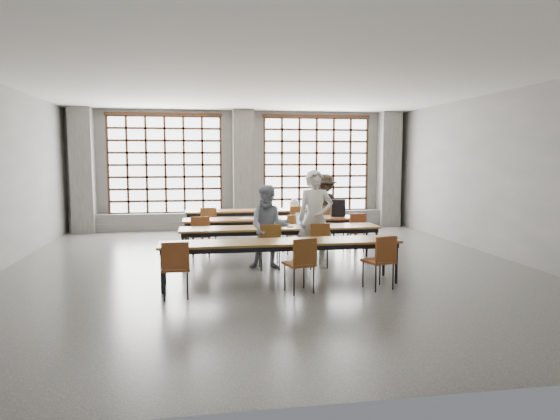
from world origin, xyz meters
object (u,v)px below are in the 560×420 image
(green_box, at_px, (277,224))
(student_back, at_px, (324,206))
(desk_row_c, at_px, (280,230))
(chair_back_mid, at_px, (296,219))
(laptop_back, at_px, (309,206))
(desk_row_b, at_px, (271,221))
(chair_front_left, at_px, (270,242))
(desk_row_a, at_px, (261,212))
(chair_near_right, at_px, (381,257))
(desk_row_d, at_px, (281,245))
(chair_near_left, at_px, (176,264))
(student_female, at_px, (269,227))
(phone, at_px, (290,227))
(chair_mid_centre, at_px, (294,230))
(mouse, at_px, (326,225))
(chair_back_right, at_px, (326,219))
(chair_mid_right, at_px, (355,228))
(plastic_bag, at_px, (294,204))
(student_male, at_px, (315,219))
(red_pouch, at_px, (176,265))
(backpack, at_px, (338,208))
(chair_front_right, at_px, (317,241))
(chair_mid_left, at_px, (201,232))
(laptop_front, at_px, (306,222))
(chair_near_mid, at_px, (301,259))

(green_box, bearing_deg, student_back, 58.37)
(desk_row_c, xyz_separation_m, student_back, (1.64, 2.82, 0.18))
(chair_back_mid, distance_m, laptop_back, 0.94)
(desk_row_b, xyz_separation_m, chair_front_left, (-0.33, -2.09, -0.13))
(desk_row_a, distance_m, chair_near_right, 5.76)
(desk_row_d, bearing_deg, chair_near_left, -159.65)
(student_female, bearing_deg, desk_row_c, 67.86)
(desk_row_d, xyz_separation_m, chair_near_right, (1.52, -0.63, -0.13))
(chair_front_left, bearing_deg, phone, 47.59)
(chair_mid_centre, height_order, mouse, chair_mid_centre)
(mouse, bearing_deg, chair_back_mid, 92.14)
(chair_back_right, bearing_deg, mouse, -104.56)
(desk_row_a, bearing_deg, chair_mid_right, -53.95)
(chair_back_right, distance_m, plastic_bag, 1.04)
(student_male, bearing_deg, chair_mid_centre, 100.92)
(student_back, bearing_deg, red_pouch, -113.55)
(chair_mid_centre, distance_m, plastic_bag, 2.60)
(phone, bearing_deg, chair_near_right, -64.17)
(red_pouch, bearing_deg, desk_row_b, 61.63)
(chair_back_mid, bearing_deg, chair_mid_right, -61.80)
(chair_front_left, bearing_deg, chair_mid_right, 34.34)
(desk_row_d, xyz_separation_m, chair_back_mid, (1.12, 4.38, -0.13))
(student_female, xyz_separation_m, backpack, (1.93, 2.02, 0.13))
(chair_mid_centre, height_order, chair_front_left, same)
(student_female, bearing_deg, chair_mid_right, 40.79)
(chair_near_left, bearing_deg, phone, 45.94)
(green_box, relative_size, phone, 1.92)
(chair_mid_centre, xyz_separation_m, plastic_bag, (0.50, 2.53, 0.34))
(chair_front_right, bearing_deg, chair_mid_right, 50.01)
(laptop_back, bearing_deg, student_back, -66.68)
(chair_mid_centre, relative_size, chair_near_right, 1.00)
(desk_row_b, xyz_separation_m, chair_near_left, (-2.00, -3.78, -0.13))
(chair_mid_left, height_order, laptop_back, laptop_back)
(chair_near_left, xyz_separation_m, laptop_front, (2.51, 2.43, 0.25))
(chair_back_right, bearing_deg, student_female, -121.48)
(green_box, bearing_deg, mouse, -5.71)
(chair_back_mid, relative_size, chair_mid_right, 1.00)
(chair_mid_centre, distance_m, chair_near_mid, 3.19)
(chair_back_mid, relative_size, student_male, 0.47)
(student_female, distance_m, phone, 0.63)
(chair_mid_centre, bearing_deg, chair_front_right, -83.30)
(desk_row_c, relative_size, chair_mid_right, 4.55)
(desk_row_a, distance_m, student_male, 3.87)
(chair_mid_right, distance_m, laptop_back, 2.64)
(desk_row_b, relative_size, chair_front_right, 4.55)
(chair_mid_centre, distance_m, chair_front_left, 1.64)
(chair_front_left, bearing_deg, chair_near_right, -47.31)
(chair_mid_right, height_order, chair_front_left, same)
(desk_row_b, bearing_deg, chair_front_right, -74.43)
(chair_mid_right, relative_size, plastic_bag, 3.08)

